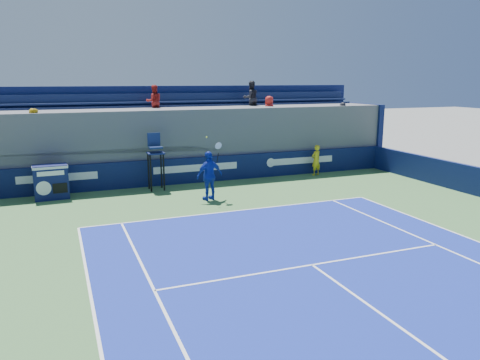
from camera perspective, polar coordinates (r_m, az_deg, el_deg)
name	(u,v)px	position (r m, az deg, el deg)	size (l,w,h in m)	color
ball_person	(316,160)	(23.70, 9.25, 2.41)	(0.56, 0.36, 1.52)	gold
back_hoarding	(196,170)	(21.83, -5.40, 1.22)	(20.40, 0.21, 1.20)	#0B1440
match_clock	(51,181)	(20.18, -22.06, -0.12)	(1.36, 0.80, 1.40)	#0E1446
umpire_chair	(155,155)	(20.48, -10.28, 2.99)	(0.71, 0.71, 2.48)	black
tennis_player	(209,176)	(18.53, -3.74, 0.53)	(1.23, 0.75, 2.57)	#142CA8
stadium_seating	(184,138)	(23.59, -6.86, 5.06)	(21.00, 4.05, 4.65)	#545459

